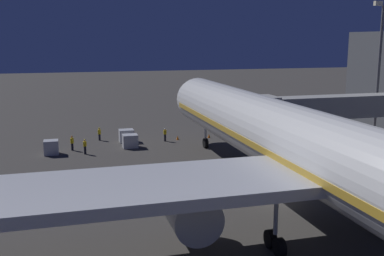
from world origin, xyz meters
The scene contains 13 objects.
ground_plane centered at (0.00, 0.00, 0.00)m, with size 320.00×320.00×0.00m, color #383533.
airliner_at_gate centered at (0.00, 9.21, 5.48)m, with size 50.84×70.62×18.67m.
jet_bridge centered at (-13.51, -12.30, 5.59)m, with size 25.56×3.40×7.12m.
apron_floodlight_mast centered at (-25.50, -21.01, 10.56)m, with size 2.90×0.50×18.22m.
baggage_container_near_belt centered at (8.96, -25.39, 0.82)m, with size 1.85×1.59×1.65m, color #B7BABF.
baggage_container_mid_row centered at (18.28, -21.13, 0.84)m, with size 1.65×1.52×1.68m, color #B7BABF.
baggage_container_far_row centered at (8.93, -22.16, 0.81)m, with size 1.83×1.59×1.63m, color #B7BABF.
ground_crew_near_nose_gear centered at (14.48, -20.19, 0.99)m, with size 0.40×0.40×1.79m.
ground_crew_by_belt_loader centered at (12.28, -27.29, 0.95)m, with size 0.40×0.40×1.73m.
ground_crew_marshaller_fwd centered at (4.01, -24.42, 0.98)m, with size 0.40×0.40×1.77m.
ground_crew_under_port_wing centered at (15.88, -22.50, 1.00)m, with size 0.40×0.40×1.81m.
traffic_cone_nose_port centered at (-2.20, -24.90, 0.28)m, with size 0.36×0.36×0.55m, color orange.
traffic_cone_nose_starboard centered at (2.20, -24.90, 0.28)m, with size 0.36×0.36×0.55m, color orange.
Camera 1 is at (16.45, 33.13, 13.18)m, focal length 42.81 mm.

